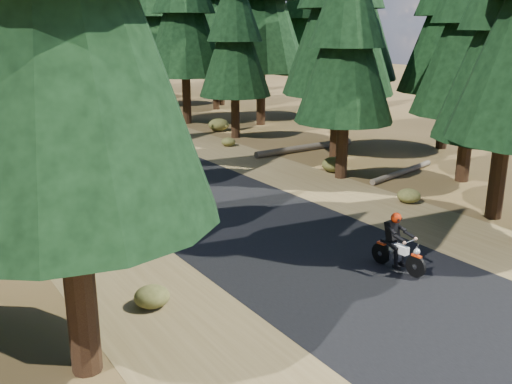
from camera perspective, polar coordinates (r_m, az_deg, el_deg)
ground at (r=16.18m, az=2.94°, el=-4.99°), size 120.00×120.00×0.00m
road at (r=20.19m, az=-5.49°, el=-0.65°), size 6.00×100.00×0.01m
shoulder_l at (r=18.60m, az=-18.09°, el=-2.91°), size 3.20×100.00×0.01m
shoulder_r at (r=22.62m, az=4.84°, el=1.22°), size 3.20×100.00×0.01m
log_near at (r=27.86m, az=4.95°, el=4.44°), size 5.81×0.42×0.32m
log_far at (r=24.02m, az=14.40°, el=1.95°), size 4.38×1.22×0.24m
understory_shrubs at (r=23.23m, az=-3.62°, el=2.36°), size 15.43×29.52×0.72m
rider_lead at (r=14.61m, az=14.06°, el=-5.81°), size 0.64×1.68×1.46m
rider_follow at (r=19.79m, az=-12.68°, el=0.14°), size 0.92×1.71×1.46m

